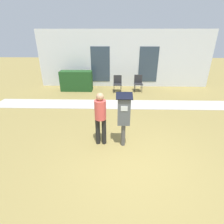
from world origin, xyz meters
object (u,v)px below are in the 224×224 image
object	(u,v)px
parking_meter	(124,114)
person_standing	(100,115)
outdoor_chair_left	(118,82)
outdoor_chair_middle	(138,82)

from	to	relation	value
parking_meter	person_standing	world-z (taller)	parking_meter
parking_meter	person_standing	distance (m)	0.66
outdoor_chair_left	outdoor_chair_middle	world-z (taller)	same
person_standing	outdoor_chair_middle	world-z (taller)	person_standing
person_standing	outdoor_chair_left	bearing A→B (deg)	122.67
person_standing	outdoor_chair_middle	size ratio (longest dim) A/B	1.76
parking_meter	outdoor_chair_left	size ratio (longest dim) A/B	1.77
parking_meter	outdoor_chair_left	world-z (taller)	parking_meter
parking_meter	person_standing	xyz separation A→B (m)	(-0.65, 0.07, -0.09)
parking_meter	outdoor_chair_middle	distance (m)	5.32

